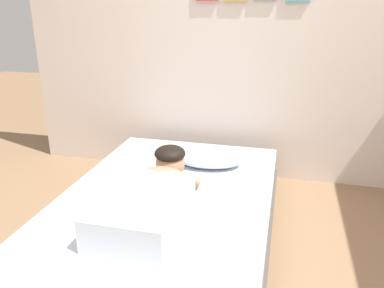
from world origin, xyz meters
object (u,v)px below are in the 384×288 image
person_lying (152,195)px  bed (165,221)px  pillow (207,157)px  cell_phone (164,184)px  coffee_cup (201,162)px

person_lying → bed: bearing=85.3°
pillow → bed: bearing=-104.5°
cell_phone → coffee_cup: bearing=64.9°
bed → coffee_cup: bearing=77.9°
coffee_cup → person_lying: bearing=-100.3°
person_lying → coffee_cup: size_ratio=7.36×
cell_phone → bed: bearing=-72.5°
bed → cell_phone: (-0.05, 0.17, 0.17)m
coffee_cup → cell_phone: bearing=-115.1°
bed → person_lying: size_ratio=2.25×
bed → cell_phone: 0.25m
pillow → coffee_cup: bearing=-126.7°
bed → cell_phone: bearing=107.5°
person_lying → cell_phone: size_ratio=6.57×
bed → pillow: 0.63m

